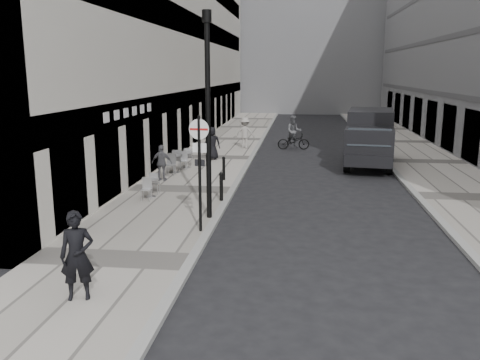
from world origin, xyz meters
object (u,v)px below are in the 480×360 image
object	(u,v)px
walking_man	(77,256)
panel_van	(370,135)
sign_post	(199,158)
cyclist	(294,136)
lamppost	(208,106)

from	to	relation	value
walking_man	panel_van	xyz separation A→B (m)	(7.80, 16.55, 0.51)
sign_post	panel_van	world-z (taller)	sign_post
panel_van	cyclist	xyz separation A→B (m)	(-3.83, 5.02, -0.75)
walking_man	lamppost	size ratio (longest dim) A/B	0.29
walking_man	lamppost	bearing A→B (deg)	58.02
sign_post	panel_van	size ratio (longest dim) A/B	0.55
sign_post	panel_van	xyz separation A→B (m)	(6.23, 11.88, -0.70)
sign_post	lamppost	world-z (taller)	lamppost
sign_post	cyclist	xyz separation A→B (m)	(2.40, 16.89, -1.45)
panel_van	sign_post	bearing A→B (deg)	-109.73
sign_post	walking_man	bearing A→B (deg)	-103.42
walking_man	cyclist	bearing A→B (deg)	62.04
lamppost	cyclist	world-z (taller)	lamppost
walking_man	panel_van	world-z (taller)	panel_van
panel_van	cyclist	size ratio (longest dim) A/B	2.96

